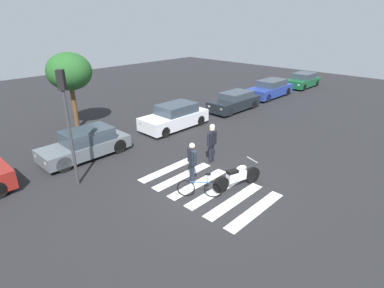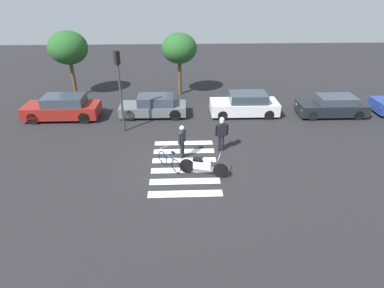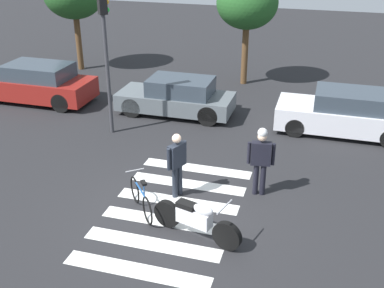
{
  "view_description": "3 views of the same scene",
  "coord_description": "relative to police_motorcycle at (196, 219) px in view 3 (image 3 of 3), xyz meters",
  "views": [
    {
      "loc": [
        -7.94,
        -6.79,
        6.23
      ],
      "look_at": [
        0.78,
        1.56,
        1.17
      ],
      "focal_mm": 28.49,
      "sensor_mm": 36.0,
      "label": 1
    },
    {
      "loc": [
        -0.12,
        -12.92,
        8.0
      ],
      "look_at": [
        0.39,
        0.78,
        0.71
      ],
      "focal_mm": 29.89,
      "sensor_mm": 36.0,
      "label": 2
    },
    {
      "loc": [
        3.15,
        -9.1,
        6.39
      ],
      "look_at": [
        0.08,
        1.47,
        1.14
      ],
      "focal_mm": 44.06,
      "sensor_mm": 36.0,
      "label": 3
    }
  ],
  "objects": [
    {
      "name": "ground_plane",
      "position": [
        -0.83,
        0.83,
        -0.47
      ],
      "size": [
        60.0,
        60.0,
        0.0
      ],
      "primitive_type": "plane",
      "color": "#232326"
    },
    {
      "name": "crosswalk_stripes",
      "position": [
        -0.83,
        0.83,
        -0.46
      ],
      "size": [
        3.09,
        4.95,
        0.01
      ],
      "color": "silver",
      "rests_on": "ground_plane"
    },
    {
      "name": "car_white_van",
      "position": [
        3.12,
        6.86,
        0.22
      ],
      "size": [
        4.26,
        1.78,
        1.45
      ],
      "color": "black",
      "rests_on": "ground_plane"
    },
    {
      "name": "traffic_light_pole",
      "position": [
        -4.22,
        4.75,
        2.56
      ],
      "size": [
        0.34,
        0.34,
        4.54
      ],
      "color": "#38383D",
      "rests_on": "ground_plane"
    },
    {
      "name": "police_motorcycle",
      "position": [
        0.0,
        0.0,
        0.0
      ],
      "size": [
        2.16,
        0.87,
        1.05
      ],
      "color": "black",
      "rests_on": "ground_plane"
    },
    {
      "name": "car_grey_coupe",
      "position": [
        -2.66,
        6.89,
        0.18
      ],
      "size": [
        4.14,
        1.67,
        1.35
      ],
      "color": "black",
      "rests_on": "ground_plane"
    },
    {
      "name": "leaning_bicycle",
      "position": [
        -1.53,
        0.58,
        -0.09
      ],
      "size": [
        1.09,
        1.34,
        1.0
      ],
      "color": "black",
      "rests_on": "ground_plane"
    },
    {
      "name": "car_maroon_wagon",
      "position": [
        -8.27,
        6.67,
        0.25
      ],
      "size": [
        4.51,
        1.8,
        1.49
      ],
      "color": "black",
      "rests_on": "ground_plane"
    },
    {
      "name": "officer_on_foot",
      "position": [
        -0.93,
        1.55,
        0.52
      ],
      "size": [
        0.38,
        0.63,
        1.72
      ],
      "color": "#1E232D",
      "rests_on": "ground_plane"
    },
    {
      "name": "street_tree_mid",
      "position": [
        -1.0,
        11.09,
        2.89
      ],
      "size": [
        2.49,
        2.49,
        4.44
      ],
      "color": "brown",
      "rests_on": "ground_plane"
    },
    {
      "name": "officer_by_motorcycle",
      "position": [
        1.05,
        2.21,
        0.61
      ],
      "size": [
        0.68,
        0.27,
        1.85
      ],
      "color": "black",
      "rests_on": "ground_plane"
    }
  ]
}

